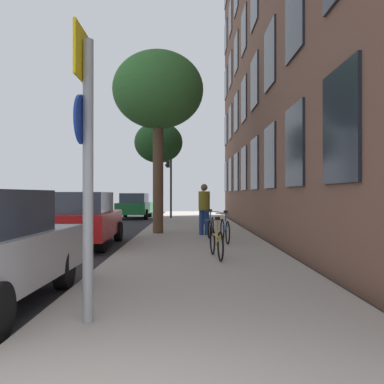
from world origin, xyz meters
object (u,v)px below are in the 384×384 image
Objects in this scene: pedestrian_0 at (204,206)px; car_2 at (135,205)px; tree_far at (159,144)px; pedestrian_1 at (203,205)px; bicycle_1 at (225,230)px; car_1 at (84,219)px; tree_near at (158,92)px; traffic_light at (169,174)px; bicycle_0 at (216,242)px; sign_post at (86,151)px; bicycle_2 at (211,226)px.

car_2 is (-3.99, 12.41, -0.31)m from pedestrian_0.
pedestrian_1 is (2.29, -2.17, -3.19)m from tree_far.
car_1 is at bearing 179.95° from bicycle_1.
tree_near is 1.28× the size of tree_far.
pedestrian_1 is at bearing -71.84° from traffic_light.
traffic_light is 2.27× the size of bicycle_0.
bicycle_2 is at bearing 78.50° from sign_post.
pedestrian_1 is 8.72m from car_1.
sign_post is at bearing -90.08° from traffic_light.
bicycle_2 is 0.95× the size of pedestrian_0.
pedestrian_0 is (1.70, -0.79, -4.26)m from tree_near.
car_2 reaches higher than bicycle_2.
pedestrian_0 is at bearing -91.55° from pedestrian_1.
pedestrian_1 is at bearing 89.57° from bicycle_0.
pedestrian_0 is at bearing 33.23° from car_1.
car_2 is (-4.19, 13.19, 0.36)m from bicycle_2.
traffic_light is at bearing 96.13° from bicycle_0.
tree_far is at bearing 91.28° from sign_post.
bicycle_1 is (2.23, -3.20, -4.92)m from tree_near.
sign_post is 1.95× the size of bicycle_2.
tree_near is at bearing -78.84° from car_2.
pedestrian_0 is 5.42m from pedestrian_1.
tree_near reaches higher than bicycle_1.
bicycle_0 is (1.81, 4.85, -1.57)m from sign_post.
tree_far reaches higher than traffic_light.
car_2 is (-2.27, 1.31, -1.96)m from traffic_light.
tree_far reaches higher than bicycle_1.
bicycle_1 reaches higher than bicycle_0.
pedestrian_1 is at bearing -43.40° from tree_far.
pedestrian_1 is at bearing 63.94° from car_1.
car_1 is 14.82m from car_2.
car_1 is at bearing -98.27° from traffic_light.
pedestrian_1 is at bearing 90.47° from bicycle_2.
tree_near reaches higher than traffic_light.
tree_far reaches higher than car_1.
bicycle_1 is 2.56m from pedestrian_0.
bicycle_1 is 0.38× the size of car_2.
pedestrian_1 reaches higher than bicycle_2.
tree_far is 6.18m from car_2.
sign_post is 0.85× the size of traffic_light.
traffic_light is at bearing 99.16° from bicycle_2.
tree_near reaches higher than tree_far.
tree_far is at bearing 104.97° from bicycle_1.
tree_far reaches higher than pedestrian_0.
bicycle_0 is at bearing -89.33° from pedestrian_0.
bicycle_0 is at bearing -83.87° from traffic_light.
pedestrian_0 reaches higher than car_2.
bicycle_2 is at bearing 88.38° from bicycle_0.
car_2 is at bearing 101.16° from tree_near.
bicycle_1 is at bearing -87.21° from pedestrian_1.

